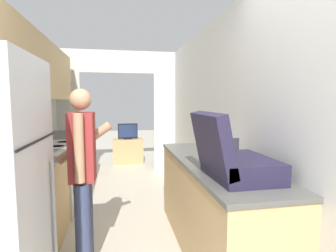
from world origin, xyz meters
The scene contains 11 objects.
wall_left centered at (-1.14, 2.01, 1.54)m, with size 0.38×6.78×2.50m.
wall_right centered at (1.23, 1.59, 1.25)m, with size 0.06×6.78×2.50m.
wall_far_with_doorway centered at (0.00, 4.41, 1.43)m, with size 2.79×0.06×2.50m.
counter_left centered at (-0.90, 2.53, 0.46)m, with size 0.62×3.31×0.91m.
counter_right centered at (0.90, 1.25, 0.46)m, with size 0.62×2.09×0.91m.
range_oven centered at (-0.89, 2.54, 0.46)m, with size 0.66×0.78×1.05m.
person centered at (-0.31, 1.22, 0.85)m, with size 0.51×0.38×1.59m.
suitcase centered at (0.82, 0.68, 1.06)m, with size 0.53×0.61×0.49m.
book_stack centered at (0.94, 1.31, 0.96)m, with size 0.22×0.28×0.09m.
tv_cabinet centered at (0.21, 5.14, 0.29)m, with size 0.71×0.42×0.58m.
television centered at (0.21, 5.10, 0.76)m, with size 0.46×0.16×0.37m.
Camera 1 is at (0.01, -1.11, 1.49)m, focal length 28.00 mm.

